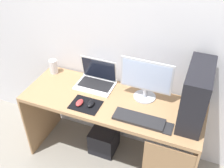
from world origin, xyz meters
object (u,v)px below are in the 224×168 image
at_px(laptop, 96,80).
at_px(keyboard, 139,119).
at_px(mouse_left, 91,104).
at_px(mouse_right, 80,103).
at_px(pc_tower, 196,95).
at_px(speaker, 53,67).
at_px(cell_phone, 168,129).
at_px(subwoofer, 104,140).
at_px(monitor, 146,80).

distance_m(laptop, keyboard, 0.62).
bearing_deg(laptop, mouse_left, -74.49).
relative_size(mouse_left, mouse_right, 1.00).
height_order(pc_tower, keyboard, pc_tower).
xyz_separation_m(speaker, keyboard, (1.01, -0.34, -0.06)).
height_order(keyboard, cell_phone, keyboard).
bearing_deg(speaker, pc_tower, -6.49).
bearing_deg(subwoofer, speaker, 168.51).
distance_m(laptop, mouse_left, 0.32).
height_order(mouse_left, mouse_right, same).
bearing_deg(monitor, speaker, 177.15).
height_order(keyboard, mouse_right, mouse_right).
distance_m(mouse_right, subwoofer, 0.71).
relative_size(monitor, keyboard, 1.08).
bearing_deg(monitor, subwoofer, -169.23).
height_order(laptop, cell_phone, laptop).
distance_m(cell_phone, subwoofer, 0.95).
bearing_deg(monitor, mouse_left, -145.30).
distance_m(laptop, mouse_right, 0.33).
bearing_deg(laptop, pc_tower, -8.54).
xyz_separation_m(keyboard, mouse_left, (-0.44, 0.02, 0.01)).
bearing_deg(monitor, keyboard, -82.44).
bearing_deg(monitor, cell_phone, -47.13).
height_order(monitor, laptop, monitor).
bearing_deg(mouse_left, cell_phone, -2.36).
distance_m(pc_tower, monitor, 0.44).
height_order(pc_tower, mouse_right, pc_tower).
distance_m(mouse_left, mouse_right, 0.10).
bearing_deg(mouse_right, speaker, 143.43).
xyz_separation_m(pc_tower, keyboard, (-0.39, -0.19, -0.23)).
distance_m(keyboard, mouse_left, 0.44).
relative_size(laptop, speaker, 2.48).
distance_m(monitor, cell_phone, 0.46).
bearing_deg(mouse_left, keyboard, -2.61).
relative_size(laptop, keyboard, 0.85).
relative_size(pc_tower, laptop, 1.34).
bearing_deg(subwoofer, monitor, 10.77).
xyz_separation_m(pc_tower, mouse_right, (-0.92, -0.19, -0.22)).
distance_m(laptop, cell_phone, 0.84).
height_order(monitor, mouse_right, monitor).
bearing_deg(cell_phone, monitor, 132.87).
height_order(pc_tower, monitor, pc_tower).
height_order(mouse_right, subwoofer, mouse_right).
xyz_separation_m(mouse_right, cell_phone, (0.78, -0.00, -0.02)).
bearing_deg(speaker, cell_phone, -15.77).
distance_m(pc_tower, cell_phone, 0.34).
xyz_separation_m(mouse_left, subwoofer, (0.02, 0.20, -0.66)).
relative_size(keyboard, mouse_right, 4.38).
bearing_deg(mouse_left, laptop, 105.51).
relative_size(mouse_right, cell_phone, 0.74).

